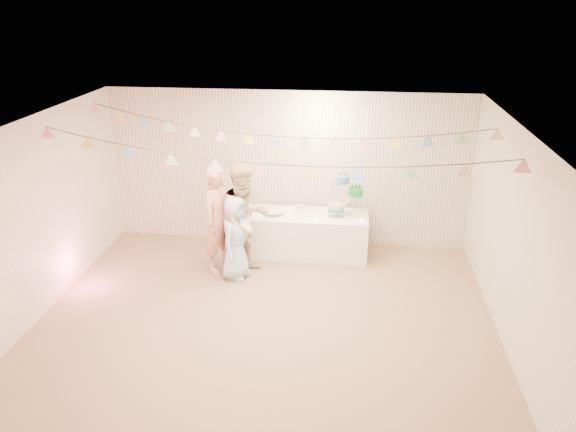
# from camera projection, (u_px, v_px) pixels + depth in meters

# --- Properties ---
(floor) EXTENTS (6.00, 6.00, 0.00)m
(floor) POSITION_uv_depth(u_px,v_px,m) (266.00, 317.00, 7.51)
(floor) COLOR #856448
(floor) RESTS_ON ground
(ceiling) EXTENTS (6.00, 6.00, 0.00)m
(ceiling) POSITION_uv_depth(u_px,v_px,m) (263.00, 125.00, 6.53)
(ceiling) COLOR white
(ceiling) RESTS_ON ground
(back_wall) EXTENTS (6.00, 6.00, 0.00)m
(back_wall) POSITION_uv_depth(u_px,v_px,m) (288.00, 169.00, 9.32)
(back_wall) COLOR white
(back_wall) RESTS_ON ground
(front_wall) EXTENTS (6.00, 6.00, 0.00)m
(front_wall) POSITION_uv_depth(u_px,v_px,m) (219.00, 344.00, 4.72)
(front_wall) COLOR white
(front_wall) RESTS_ON ground
(left_wall) EXTENTS (5.00, 5.00, 0.00)m
(left_wall) POSITION_uv_depth(u_px,v_px,m) (39.00, 217.00, 7.34)
(left_wall) COLOR white
(left_wall) RESTS_ON ground
(right_wall) EXTENTS (5.00, 5.00, 0.00)m
(right_wall) POSITION_uv_depth(u_px,v_px,m) (513.00, 240.00, 6.69)
(right_wall) COLOR white
(right_wall) RESTS_ON ground
(table) EXTENTS (1.88, 0.75, 0.70)m
(table) POSITION_uv_depth(u_px,v_px,m) (310.00, 234.00, 9.18)
(table) COLOR white
(table) RESTS_ON floor
(cake_stand) EXTENTS (0.61, 0.36, 0.68)m
(cake_stand) POSITION_uv_depth(u_px,v_px,m) (345.00, 192.00, 8.89)
(cake_stand) COLOR silver
(cake_stand) RESTS_ON table
(cake_bottom) EXTENTS (0.31, 0.31, 0.15)m
(cake_bottom) POSITION_uv_depth(u_px,v_px,m) (335.00, 208.00, 8.95)
(cake_bottom) COLOR teal
(cake_bottom) RESTS_ON cake_stand
(cake_middle) EXTENTS (0.27, 0.27, 0.22)m
(cake_middle) POSITION_uv_depth(u_px,v_px,m) (357.00, 190.00, 8.95)
(cake_middle) COLOR #1B7C2B
(cake_middle) RESTS_ON cake_stand
(cake_top_tier) EXTENTS (0.25, 0.25, 0.19)m
(cake_top_tier) POSITION_uv_depth(u_px,v_px,m) (342.00, 175.00, 8.76)
(cake_top_tier) COLOR #3C79BF
(cake_top_tier) RESTS_ON cake_stand
(platter) EXTENTS (0.34, 0.34, 0.02)m
(platter) POSITION_uv_depth(u_px,v_px,m) (273.00, 211.00, 9.04)
(platter) COLOR white
(platter) RESTS_ON table
(posy) EXTENTS (0.13, 0.13, 0.15)m
(posy) POSITION_uv_depth(u_px,v_px,m) (299.00, 206.00, 9.07)
(posy) COLOR white
(posy) RESTS_ON table
(person_adult_a) EXTENTS (0.63, 0.72, 1.67)m
(person_adult_a) POSITION_uv_depth(u_px,v_px,m) (219.00, 220.00, 8.50)
(person_adult_a) COLOR tan
(person_adult_a) RESTS_ON floor
(person_adult_b) EXTENTS (1.07, 1.08, 1.76)m
(person_adult_b) POSITION_uv_depth(u_px,v_px,m) (245.00, 219.00, 8.38)
(person_adult_b) COLOR tan
(person_adult_b) RESTS_ON floor
(person_child) EXTENTS (0.57, 0.72, 1.29)m
(person_child) POSITION_uv_depth(u_px,v_px,m) (236.00, 238.00, 8.33)
(person_child) COLOR #9FBFE1
(person_child) RESTS_ON floor
(bunting_back) EXTENTS (5.60, 1.10, 0.40)m
(bunting_back) POSITION_uv_depth(u_px,v_px,m) (276.00, 126.00, 7.64)
(bunting_back) COLOR pink
(bunting_back) RESTS_ON ceiling
(bunting_front) EXTENTS (5.60, 0.90, 0.36)m
(bunting_front) POSITION_uv_depth(u_px,v_px,m) (261.00, 153.00, 6.45)
(bunting_front) COLOR #72A5E5
(bunting_front) RESTS_ON ceiling
(tealight_0) EXTENTS (0.04, 0.04, 0.03)m
(tealight_0) POSITION_uv_depth(u_px,v_px,m) (260.00, 215.00, 8.99)
(tealight_0) COLOR #FFD88C
(tealight_0) RESTS_ON table
(tealight_1) EXTENTS (0.04, 0.04, 0.03)m
(tealight_1) POSITION_uv_depth(u_px,v_px,m) (290.00, 209.00, 9.25)
(tealight_1) COLOR #FFD88C
(tealight_1) RESTS_ON table
(tealight_2) EXTENTS (0.04, 0.04, 0.03)m
(tealight_2) POSITION_uv_depth(u_px,v_px,m) (315.00, 219.00, 8.83)
(tealight_2) COLOR #FFD88C
(tealight_2) RESTS_ON table
(tealight_3) EXTENTS (0.04, 0.04, 0.03)m
(tealight_3) POSITION_uv_depth(u_px,v_px,m) (332.00, 210.00, 9.21)
(tealight_3) COLOR #FFD88C
(tealight_3) RESTS_ON table
(tealight_4) EXTENTS (0.04, 0.04, 0.03)m
(tealight_4) POSITION_uv_depth(u_px,v_px,m) (361.00, 220.00, 8.79)
(tealight_4) COLOR #FFD88C
(tealight_4) RESTS_ON table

